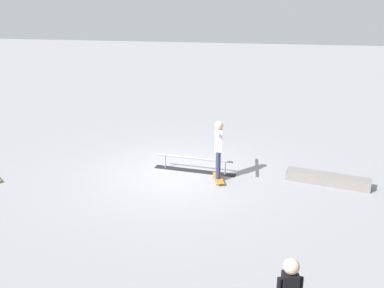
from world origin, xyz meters
The scene contains 5 objects.
ground_plane centered at (0.00, 0.00, 0.00)m, with size 60.00×60.00×0.00m, color gray.
grind_rail centered at (-0.48, -0.32, 0.18)m, with size 2.41×0.57×0.42m.
skate_ledge centered at (-4.16, 0.02, 0.13)m, with size 2.21×0.41×0.27m, color gray.
skater_main centered at (-1.21, 0.23, 0.98)m, with size 0.23×1.37×1.69m.
skateboard_main centered at (-1.22, 0.26, 0.07)m, with size 0.40×0.82×0.09m.
Camera 1 is at (-2.30, 11.97, 5.17)m, focal length 43.65 mm.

